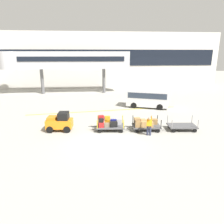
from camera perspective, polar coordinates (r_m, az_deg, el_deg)
name	(u,v)px	position (r m, az deg, el deg)	size (l,w,h in m)	color
ground_plane	(105,143)	(15.18, -1.90, -8.44)	(120.00, 120.00, 0.00)	#9E9B91
apron_lead_line	(105,111)	(23.47, -1.94, 0.36)	(16.85, 0.20, 0.01)	yellow
terminal_building	(96,60)	(39.84, -4.49, 13.85)	(45.94, 2.51, 9.91)	beige
jet_bridge	(61,60)	(34.14, -13.69, 13.49)	(19.73, 3.00, 6.50)	#B7B7BC
baggage_tug	(60,122)	(17.77, -14.02, -2.65)	(2.18, 1.38, 1.58)	orange
baggage_cart_lead	(109,124)	(17.40, -0.89, -3.17)	(3.05, 1.58, 1.19)	#4C4C4F
baggage_cart_middle	(145,124)	(17.65, 8.95, -3.18)	(3.05, 1.58, 1.17)	#4C4C4F
baggage_cart_tail	(182,126)	(18.48, 18.51, -3.63)	(3.05, 1.58, 1.10)	#4C4C4F
baggage_handler	(149,125)	(16.41, 10.09, -3.54)	(0.50, 0.51, 1.56)	#2D334C
shuttle_van	(148,97)	(25.06, 9.73, 4.03)	(5.16, 3.52, 2.10)	silver
safety_cone_near	(151,118)	(20.29, 10.64, -1.58)	(0.36, 0.36, 0.55)	#EA590F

